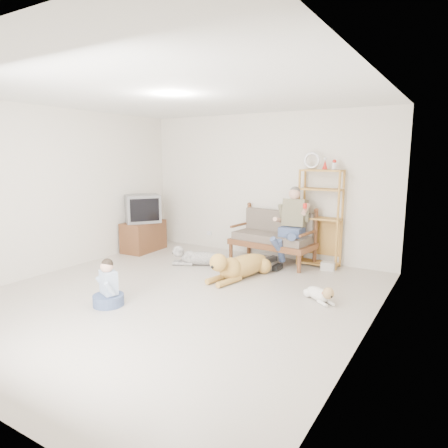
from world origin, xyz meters
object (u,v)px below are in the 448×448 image
Objects in this scene: loveseat at (274,235)px; tv_stand at (143,236)px; etagere at (320,217)px; golden_retriever at (239,266)px.

loveseat is 2.69m from tv_stand.
loveseat is 0.90m from etagere.
etagere is (0.79, 0.17, 0.38)m from loveseat.
loveseat is 0.79× the size of etagere.
tv_stand is (-3.40, -0.77, -0.57)m from etagere.
etagere is 2.13× the size of tv_stand.
golden_retriever is (-0.84, -1.36, -0.67)m from etagere.
tv_stand is (-2.61, -0.60, -0.19)m from loveseat.
loveseat is at bearing 99.79° from golden_retriever.
etagere is at bearing 17.84° from loveseat.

